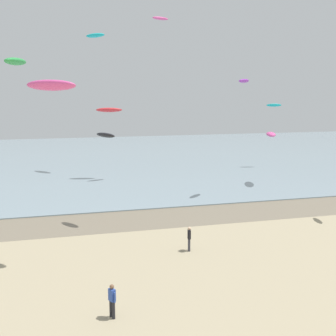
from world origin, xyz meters
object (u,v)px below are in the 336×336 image
(kite_aloft_4, at_px, (15,61))
(kite_aloft_11, at_px, (95,35))
(person_mid_beach, at_px, (189,238))
(kite_aloft_2, at_px, (106,135))
(kite_aloft_10, at_px, (271,134))
(kite_aloft_1, at_px, (51,85))
(kite_aloft_0, at_px, (274,105))
(person_by_waterline, at_px, (112,300))
(kite_aloft_6, at_px, (244,81))
(kite_aloft_5, at_px, (109,110))
(kite_aloft_7, at_px, (160,18))

(kite_aloft_4, bearing_deg, kite_aloft_11, 3.22)
(person_mid_beach, relative_size, kite_aloft_2, 0.79)
(kite_aloft_10, bearing_deg, kite_aloft_1, -31.07)
(kite_aloft_0, xyz_separation_m, kite_aloft_2, (-27.08, -22.37, -1.69))
(person_mid_beach, height_order, person_by_waterline, same)
(kite_aloft_1, distance_m, kite_aloft_6, 23.77)
(person_by_waterline, height_order, kite_aloft_2, kite_aloft_2)
(kite_aloft_4, bearing_deg, person_mid_beach, -95.26)
(kite_aloft_6, bearing_deg, kite_aloft_5, 87.96)
(person_by_waterline, bearing_deg, person_mid_beach, 50.77)
(person_mid_beach, relative_size, kite_aloft_11, 0.52)
(person_mid_beach, height_order, kite_aloft_11, kite_aloft_11)
(kite_aloft_1, xyz_separation_m, kite_aloft_7, (13.11, 24.98, 8.40))
(kite_aloft_0, bearing_deg, kite_aloft_6, -116.13)
(kite_aloft_6, height_order, kite_aloft_7, kite_aloft_7)
(kite_aloft_0, xyz_separation_m, kite_aloft_1, (-31.22, -29.80, 2.12))
(person_mid_beach, xyz_separation_m, kite_aloft_2, (-4.61, 7.94, 6.48))
(person_by_waterline, relative_size, kite_aloft_5, 0.53)
(kite_aloft_4, relative_size, kite_aloft_11, 0.89)
(kite_aloft_7, bearing_deg, kite_aloft_0, 173.48)
(kite_aloft_7, bearing_deg, kite_aloft_10, 129.15)
(kite_aloft_6, xyz_separation_m, kite_aloft_7, (-6.06, 10.95, 7.60))
(kite_aloft_2, xyz_separation_m, kite_aloft_5, (2.87, 19.59, 1.32))
(kite_aloft_1, xyz_separation_m, kite_aloft_5, (7.01, 27.02, -2.49))
(kite_aloft_0, relative_size, kite_aloft_1, 0.66)
(kite_aloft_0, distance_m, kite_aloft_5, 24.38)
(kite_aloft_7, height_order, kite_aloft_10, kite_aloft_7)
(kite_aloft_10, bearing_deg, kite_aloft_6, -29.89)
(kite_aloft_1, xyz_separation_m, kite_aloft_2, (4.14, 7.43, -3.81))
(kite_aloft_11, bearing_deg, kite_aloft_7, 3.23)
(person_by_waterline, relative_size, kite_aloft_11, 0.52)
(kite_aloft_4, distance_m, kite_aloft_7, 26.35)
(kite_aloft_5, xyz_separation_m, kite_aloft_6, (12.16, -12.99, 3.28))
(kite_aloft_0, relative_size, kite_aloft_5, 0.69)
(kite_aloft_4, xyz_separation_m, kite_aloft_7, (15.40, 20.30, 6.71))
(person_by_waterline, distance_m, kite_aloft_10, 35.26)
(person_by_waterline, xyz_separation_m, kite_aloft_2, (1.78, 15.76, 6.48))
(person_mid_beach, relative_size, kite_aloft_4, 0.58)
(kite_aloft_4, bearing_deg, kite_aloft_2, -46.90)
(kite_aloft_4, xyz_separation_m, kite_aloft_5, (9.29, 22.34, -4.17))
(kite_aloft_4, bearing_deg, kite_aloft_10, -43.26)
(kite_aloft_5, bearing_deg, kite_aloft_7, -6.73)
(kite_aloft_2, distance_m, kite_aloft_6, 17.05)
(kite_aloft_10, bearing_deg, kite_aloft_5, -93.49)
(person_mid_beach, xyz_separation_m, kite_aloft_0, (22.47, 30.30, 8.17))
(person_by_waterline, bearing_deg, kite_aloft_5, 82.52)
(kite_aloft_2, relative_size, kite_aloft_11, 0.66)
(kite_aloft_5, bearing_deg, person_mid_beach, -74.61)
(kite_aloft_0, xyz_separation_m, kite_aloft_11, (-25.10, 2.97, 9.27))
(kite_aloft_11, bearing_deg, kite_aloft_0, 44.60)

